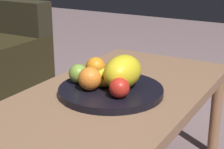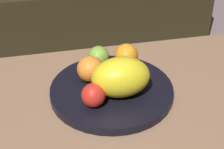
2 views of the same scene
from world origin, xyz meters
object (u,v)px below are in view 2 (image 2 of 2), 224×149
object	(u,v)px
fruit_bowl	(112,91)
orange_left	(90,69)
orange_front	(126,55)
melon_large_front	(121,77)
apple_front	(99,56)
apple_left	(93,95)
banana_bunch	(108,74)
coffee_table	(99,107)

from	to	relation	value
fruit_bowl	orange_left	xyz separation A→B (m)	(-0.06, 0.06, 0.05)
fruit_bowl	orange_front	distance (m)	0.15
melon_large_front	apple_front	bearing A→B (deg)	101.51
fruit_bowl	orange_left	size ratio (longest dim) A/B	4.59
apple_left	banana_bunch	bearing A→B (deg)	59.49
orange_front	banana_bunch	xyz separation A→B (m)	(-0.08, -0.08, -0.01)
coffee_table	orange_left	xyz separation A→B (m)	(-0.01, 0.05, 0.11)
melon_large_front	orange_front	bearing A→B (deg)	69.47
orange_front	apple_front	bearing A→B (deg)	168.48
melon_large_front	apple_left	distance (m)	0.10
coffee_table	orange_left	distance (m)	0.13
coffee_table	melon_large_front	distance (m)	0.15
orange_left	apple_front	world-z (taller)	orange_left
melon_large_front	orange_front	world-z (taller)	melon_large_front
coffee_table	banana_bunch	world-z (taller)	banana_bunch
orange_front	apple_left	distance (m)	0.23
apple_front	apple_left	world-z (taller)	apple_front
orange_front	apple_left	size ratio (longest dim) A/B	1.13
orange_front	apple_front	xyz separation A→B (m)	(-0.09, 0.02, -0.00)
coffee_table	orange_front	distance (m)	0.20
apple_left	fruit_bowl	bearing A→B (deg)	44.79
orange_front	orange_left	bearing A→B (deg)	-155.76
apple_left	apple_front	bearing A→B (deg)	75.43
orange_left	banana_bunch	distance (m)	0.06
coffee_table	orange_left	world-z (taller)	orange_left
orange_front	banana_bunch	distance (m)	0.11
apple_left	melon_large_front	bearing A→B (deg)	21.94
coffee_table	fruit_bowl	world-z (taller)	fruit_bowl
banana_bunch	orange_front	bearing A→B (deg)	43.77
coffee_table	apple_front	distance (m)	0.17
coffee_table	orange_front	world-z (taller)	orange_front
apple_front	apple_left	distance (m)	0.21
fruit_bowl	banana_bunch	size ratio (longest dim) A/B	2.40
melon_large_front	apple_front	size ratio (longest dim) A/B	2.43
orange_front	orange_left	distance (m)	0.14
orange_left	coffee_table	bearing A→B (deg)	-75.08
orange_front	banana_bunch	world-z (taller)	orange_front
apple_front	melon_large_front	bearing A→B (deg)	-78.49
apple_front	orange_left	bearing A→B (deg)	-117.87
coffee_table	melon_large_front	xyz separation A→B (m)	(0.06, -0.04, 0.13)
melon_large_front	orange_front	xyz separation A→B (m)	(0.06, 0.15, -0.02)
melon_large_front	banana_bunch	distance (m)	0.08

